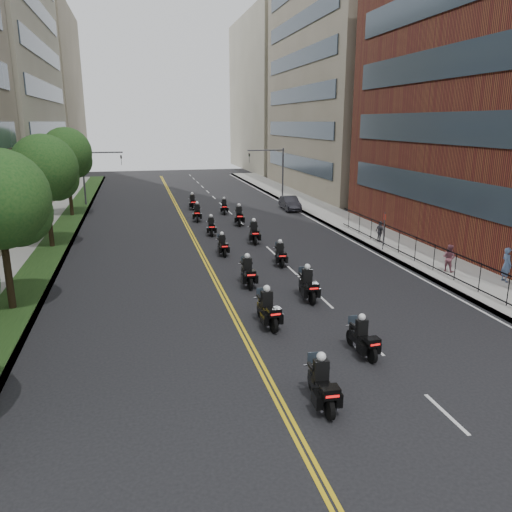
{
  "coord_description": "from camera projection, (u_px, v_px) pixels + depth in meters",
  "views": [
    {
      "loc": [
        -5.36,
        -11.41,
        8.41
      ],
      "look_at": [
        0.27,
        12.06,
        1.89
      ],
      "focal_mm": 35.0,
      "sensor_mm": 36.0,
      "label": 1
    }
  ],
  "objects": [
    {
      "name": "grass_strip",
      "position": [
        55.0,
        243.0,
        35.02
      ],
      "size": [
        2.0,
        90.0,
        0.04
      ],
      "primitive_type": "cube",
      "color": "#173413",
      "rests_on": "sidewalk_left"
    },
    {
      "name": "motorcycle_6",
      "position": [
        222.0,
        246.0,
        32.37
      ],
      "size": [
        0.48,
        2.07,
        1.53
      ],
      "rotation": [
        0.0,
        0.0,
        0.02
      ],
      "color": "black",
      "rests_on": "ground"
    },
    {
      "name": "motorcycle_9",
      "position": [
        239.0,
        216.0,
        41.8
      ],
      "size": [
        0.74,
        2.43,
        1.8
      ],
      "rotation": [
        0.0,
        0.0,
        -0.13
      ],
      "color": "black",
      "rests_on": "ground"
    },
    {
      "name": "iron_fence",
      "position": [
        444.0,
        262.0,
        27.62
      ],
      "size": [
        0.05,
        28.0,
        1.5
      ],
      "color": "black",
      "rests_on": "sidewalk_right"
    },
    {
      "name": "motorcycle_10",
      "position": [
        197.0,
        213.0,
        43.46
      ],
      "size": [
        0.7,
        2.31,
        1.71
      ],
      "rotation": [
        0.0,
        0.0,
        -0.13
      ],
      "color": "black",
      "rests_on": "ground"
    },
    {
      "name": "motorcycle_4",
      "position": [
        248.0,
        273.0,
        26.28
      ],
      "size": [
        0.55,
        2.36,
        1.74
      ],
      "rotation": [
        0.0,
        0.0,
        -0.03
      ],
      "color": "black",
      "rests_on": "ground"
    },
    {
      "name": "motorcycle_1",
      "position": [
        363.0,
        339.0,
        18.44
      ],
      "size": [
        0.56,
        2.15,
        1.59
      ],
      "rotation": [
        0.0,
        0.0,
        0.08
      ],
      "color": "black",
      "rests_on": "ground"
    },
    {
      "name": "motorcycle_2",
      "position": [
        268.0,
        310.0,
        21.05
      ],
      "size": [
        0.63,
        2.41,
        1.78
      ],
      "rotation": [
        0.0,
        0.0,
        0.08
      ],
      "color": "black",
      "rests_on": "ground"
    },
    {
      "name": "motorcycle_11",
      "position": [
        224.0,
        207.0,
        46.91
      ],
      "size": [
        0.66,
        2.14,
        1.58
      ],
      "rotation": [
        0.0,
        0.0,
        -0.14
      ],
      "color": "black",
      "rests_on": "ground"
    },
    {
      "name": "motorcycle_5",
      "position": [
        280.0,
        255.0,
        30.09
      ],
      "size": [
        0.62,
        2.12,
        1.57
      ],
      "rotation": [
        0.0,
        0.0,
        -0.12
      ],
      "color": "black",
      "rests_on": "ground"
    },
    {
      "name": "motorcycle_12",
      "position": [
        193.0,
        203.0,
        49.27
      ],
      "size": [
        0.52,
        2.27,
        1.67
      ],
      "rotation": [
        0.0,
        0.0,
        -0.01
      ],
      "color": "black",
      "rests_on": "ground"
    },
    {
      "name": "sidewalk_right",
      "position": [
        360.0,
        228.0,
        40.26
      ],
      "size": [
        4.0,
        90.0,
        0.15
      ],
      "primitive_type": "cube",
      "color": "gray",
      "rests_on": "ground"
    },
    {
      "name": "building_right_far",
      "position": [
        286.0,
        95.0,
        88.79
      ],
      "size": [
        15.0,
        28.0,
        26.0
      ],
      "primitive_type": "cube",
      "color": "gray",
      "rests_on": "ground"
    },
    {
      "name": "traffic_signal_left",
      "position": [
        93.0,
        170.0,
        50.43
      ],
      "size": [
        4.09,
        0.2,
        5.6
      ],
      "color": "#3F3F44",
      "rests_on": "ground"
    },
    {
      "name": "motorcycle_3",
      "position": [
        308.0,
        286.0,
        24.21
      ],
      "size": [
        0.56,
        2.4,
        1.77
      ],
      "rotation": [
        0.0,
        0.0,
        -0.04
      ],
      "color": "black",
      "rests_on": "ground"
    },
    {
      "name": "pedestrian_b",
      "position": [
        449.0,
        258.0,
        28.27
      ],
      "size": [
        0.89,
        0.95,
        1.56
      ],
      "primitive_type": "imported",
      "rotation": [
        0.0,
        0.0,
        2.08
      ],
      "color": "#804552",
      "rests_on": "sidewalk_right"
    },
    {
      "name": "pedestrian_a",
      "position": [
        507.0,
        265.0,
        26.43
      ],
      "size": [
        0.51,
        0.72,
        1.86
      ],
      "primitive_type": "imported",
      "rotation": [
        0.0,
        0.0,
        1.47
      ],
      "color": "#455B80",
      "rests_on": "sidewalk_right"
    },
    {
      "name": "pedestrian_c",
      "position": [
        380.0,
        232.0,
        35.21
      ],
      "size": [
        0.49,
        0.92,
        1.49
      ],
      "primitive_type": "imported",
      "rotation": [
        0.0,
        0.0,
        1.73
      ],
      "color": "#403F46",
      "rests_on": "sidewalk_right"
    },
    {
      "name": "parked_sedan",
      "position": [
        290.0,
        203.0,
        48.9
      ],
      "size": [
        1.63,
        4.1,
        1.33
      ],
      "primitive_type": "imported",
      "rotation": [
        0.0,
        0.0,
        -0.06
      ],
      "color": "black",
      "rests_on": "ground"
    },
    {
      "name": "ground",
      "position": [
        346.0,
        429.0,
        14.11
      ],
      "size": [
        160.0,
        160.0,
        0.0
      ],
      "primitive_type": "plane",
      "color": "black",
      "rests_on": "ground"
    },
    {
      "name": "sidewalk_left",
      "position": [
        43.0,
        245.0,
        34.86
      ],
      "size": [
        4.0,
        90.0,
        0.15
      ],
      "primitive_type": "cube",
      "color": "gray",
      "rests_on": "ground"
    },
    {
      "name": "building_left_far",
      "position": [
        23.0,
        92.0,
        79.0
      ],
      "size": [
        16.0,
        28.0,
        26.0
      ],
      "primitive_type": "cube",
      "color": "#786D57",
      "rests_on": "ground"
    },
    {
      "name": "motorcycle_0",
      "position": [
        322.0,
        385.0,
        15.1
      ],
      "size": [
        0.55,
        2.32,
        1.72
      ],
      "rotation": [
        0.0,
        0.0,
        -0.04
      ],
      "color": "black",
      "rests_on": "ground"
    },
    {
      "name": "motorcycle_8",
      "position": [
        211.0,
        227.0,
        38.09
      ],
      "size": [
        0.59,
        2.15,
        1.59
      ],
      "rotation": [
        0.0,
        0.0,
        -0.09
      ],
      "color": "black",
      "rests_on": "ground"
    },
    {
      "name": "traffic_signal_right",
      "position": [
        275.0,
        166.0,
        54.72
      ],
      "size": [
        4.09,
        0.2,
        5.6
      ],
      "color": "#3F3F44",
      "rests_on": "ground"
    },
    {
      "name": "building_right_tan",
      "position": [
        357.0,
        65.0,
        60.1
      ],
      "size": [
        15.11,
        28.0,
        30.0
      ],
      "color": "#786D57",
      "rests_on": "ground"
    },
    {
      "name": "street_trees",
      "position": [
        31.0,
        182.0,
        27.75
      ],
      "size": [
        4.4,
        38.4,
        7.98
      ],
      "color": "black",
      "rests_on": "ground"
    },
    {
      "name": "motorcycle_7",
      "position": [
        254.0,
        233.0,
        35.61
      ],
      "size": [
        0.71,
        2.39,
        1.76
      ],
      "rotation": [
        0.0,
        0.0,
        -0.13
      ],
      "color": "black",
      "rests_on": "ground"
    }
  ]
}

